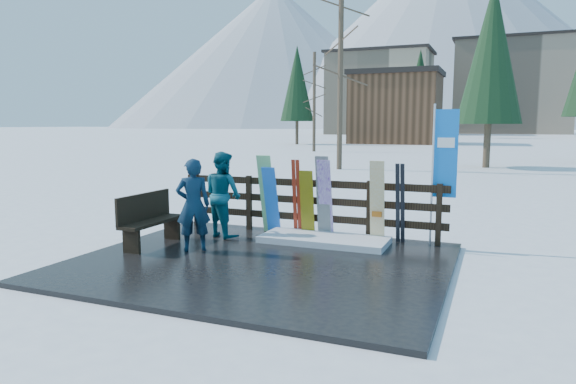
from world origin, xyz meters
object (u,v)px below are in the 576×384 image
at_px(snowboard_1, 267,194).
at_px(person_front, 193,205).
at_px(snowboard_5, 377,202).
at_px(snowboard_2, 307,204).
at_px(bench, 149,218).
at_px(snowboard_0, 271,200).
at_px(snowboard_3, 325,199).
at_px(snowboard_4, 323,197).
at_px(rental_flag, 443,159).
at_px(person_back, 223,194).

distance_m(snowboard_1, person_front, 1.92).
xyz_separation_m(snowboard_5, person_front, (-2.87, -1.82, 0.04)).
relative_size(snowboard_2, snowboard_5, 0.85).
relative_size(bench, snowboard_0, 1.06).
distance_m(snowboard_2, snowboard_3, 0.39).
distance_m(snowboard_3, snowboard_5, 1.02).
bearing_deg(snowboard_0, snowboard_4, -0.00).
bearing_deg(snowboard_1, snowboard_2, 0.00).
xyz_separation_m(snowboard_2, rental_flag, (2.53, 0.27, 0.94)).
xyz_separation_m(snowboard_0, person_back, (-0.78, -0.60, 0.16)).
bearing_deg(snowboard_5, rental_flag, 13.48).
bearing_deg(snowboard_3, snowboard_1, 180.00).
relative_size(snowboard_3, person_back, 0.93).
height_order(person_front, person_back, person_back).
xyz_separation_m(rental_flag, person_front, (-4.00, -2.09, -0.79)).
distance_m(snowboard_5, person_back, 3.02).
bearing_deg(person_back, snowboard_4, -138.46).
bearing_deg(snowboard_2, snowboard_3, 0.00).
bearing_deg(snowboard_0, snowboard_2, -0.00).
bearing_deg(rental_flag, snowboard_0, -175.33).
bearing_deg(snowboard_0, snowboard_3, -0.00).
bearing_deg(snowboard_3, bench, -147.37).
xyz_separation_m(snowboard_0, person_front, (-0.69, -1.82, 0.13)).
relative_size(snowboard_0, snowboard_1, 0.86).
bearing_deg(snowboard_0, person_front, -110.84).
bearing_deg(bench, person_front, -0.97).
height_order(snowboard_0, snowboard_1, snowboard_1).
height_order(snowboard_1, rental_flag, rental_flag).
relative_size(snowboard_5, person_back, 0.92).
relative_size(bench, person_back, 0.88).
bearing_deg(snowboard_2, snowboard_4, 0.00).
xyz_separation_m(bench, rental_flag, (4.97, 2.08, 1.09)).
height_order(snowboard_5, person_back, person_back).
bearing_deg(bench, person_back, 53.77).
bearing_deg(snowboard_3, snowboard_2, 180.00).
height_order(snowboard_3, person_front, person_front).
bearing_deg(snowboard_4, snowboard_1, 180.00).
bearing_deg(snowboard_5, snowboard_1, 180.00).
distance_m(snowboard_0, snowboard_3, 1.16).
xyz_separation_m(snowboard_2, person_back, (-1.56, -0.60, 0.18)).
bearing_deg(rental_flag, snowboard_5, -166.52).
relative_size(snowboard_0, person_back, 0.83).
bearing_deg(person_front, person_back, -121.51).
distance_m(bench, snowboard_1, 2.41).
xyz_separation_m(snowboard_3, snowboard_5, (1.02, 0.00, 0.00)).
height_order(snowboard_0, snowboard_4, snowboard_4).
xyz_separation_m(snowboard_1, snowboard_2, (0.87, 0.00, -0.14)).
bearing_deg(snowboard_4, person_front, -134.75).
xyz_separation_m(snowboard_0, snowboard_5, (2.18, -0.00, 0.09)).
bearing_deg(snowboard_4, person_back, -162.35).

